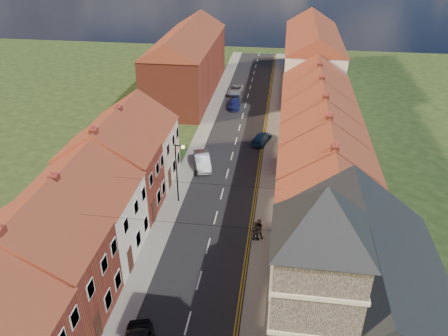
% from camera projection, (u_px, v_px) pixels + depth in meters
% --- Properties ---
extents(road, '(7.00, 90.00, 0.02)m').
position_uv_depth(road, '(232.00, 156.00, 49.69)').
color(road, black).
rests_on(road, ground).
extents(pavement_left, '(1.80, 90.00, 0.12)m').
position_uv_depth(pavement_left, '(194.00, 153.00, 50.20)').
color(pavement_left, '#9C988E').
rests_on(pavement_left, ground).
extents(pavement_right, '(1.80, 90.00, 0.12)m').
position_uv_depth(pavement_right, '(271.00, 158.00, 49.14)').
color(pavement_right, '#9C988E').
rests_on(pavement_right, ground).
extents(church, '(11.25, 14.25, 15.20)m').
position_uv_depth(church, '(349.00, 305.00, 22.67)').
color(church, '#2D251F').
rests_on(church, ground).
extents(cottage_r_tudor, '(8.30, 5.20, 9.00)m').
position_uv_depth(cottage_r_tudor, '(331.00, 221.00, 31.46)').
color(cottage_r_tudor, white).
rests_on(cottage_r_tudor, ground).
extents(cottage_r_white_near, '(8.30, 6.00, 9.00)m').
position_uv_depth(cottage_r_white_near, '(326.00, 182.00, 36.11)').
color(cottage_r_white_near, white).
rests_on(cottage_r_white_near, ground).
extents(cottage_r_cream_mid, '(8.30, 5.20, 9.00)m').
position_uv_depth(cottage_r_cream_mid, '(323.00, 152.00, 40.76)').
color(cottage_r_cream_mid, white).
rests_on(cottage_r_cream_mid, ground).
extents(cottage_r_pink, '(8.30, 6.00, 9.00)m').
position_uv_depth(cottage_r_pink, '(320.00, 129.00, 45.43)').
color(cottage_r_pink, brown).
rests_on(cottage_r_pink, ground).
extents(cottage_r_white_far, '(8.30, 5.20, 9.00)m').
position_uv_depth(cottage_r_white_far, '(317.00, 110.00, 50.08)').
color(cottage_r_white_far, white).
rests_on(cottage_r_white_far, ground).
extents(cottage_r_cream_far, '(8.30, 6.00, 9.00)m').
position_uv_depth(cottage_r_cream_far, '(315.00, 94.00, 54.74)').
color(cottage_r_cream_far, white).
rests_on(cottage_r_cream_far, ground).
extents(cottage_l_cream, '(8.30, 6.30, 9.10)m').
position_uv_depth(cottage_l_cream, '(39.00, 263.00, 27.51)').
color(cottage_l_cream, brown).
rests_on(cottage_l_cream, ground).
extents(cottage_l_white, '(8.30, 6.90, 8.80)m').
position_uv_depth(cottage_l_white, '(82.00, 207.00, 33.10)').
color(cottage_l_white, white).
rests_on(cottage_l_white, ground).
extents(cottage_l_brick_mid, '(8.30, 5.70, 9.10)m').
position_uv_depth(cottage_l_brick_mid, '(111.00, 167.00, 38.29)').
color(cottage_l_brick_mid, brown).
rests_on(cottage_l_brick_mid, ground).
extents(cottage_l_pink, '(8.30, 6.30, 8.80)m').
position_uv_depth(cottage_l_pink, '(132.00, 140.00, 43.36)').
color(cottage_l_pink, '#FADEC6').
rests_on(cottage_l_pink, ground).
extents(block_right_far, '(8.30, 24.20, 10.50)m').
position_uv_depth(block_right_far, '(312.00, 55.00, 67.54)').
color(block_right_far, white).
rests_on(block_right_far, ground).
extents(block_left_far, '(8.30, 24.20, 10.50)m').
position_uv_depth(block_left_far, '(187.00, 59.00, 65.47)').
color(block_left_far, brown).
rests_on(block_left_far, ground).
extents(lamppost, '(0.88, 0.15, 6.00)m').
position_uv_depth(lamppost, '(178.00, 170.00, 39.79)').
color(lamppost, black).
rests_on(lamppost, pavement_left).
extents(car_mid, '(2.80, 4.70, 1.46)m').
position_uv_depth(car_mid, '(202.00, 161.00, 47.19)').
color(car_mid, '#9D9FA4').
rests_on(car_mid, ground).
extents(car_far, '(1.90, 4.14, 1.17)m').
position_uv_depth(car_far, '(234.00, 103.00, 62.52)').
color(car_far, navy).
rests_on(car_far, ground).
extents(car_distant, '(2.37, 4.61, 1.25)m').
position_uv_depth(car_distant, '(235.00, 90.00, 67.44)').
color(car_distant, '#A3A4AA').
rests_on(car_distant, ground).
extents(pedestrian_right, '(1.03, 0.86, 1.92)m').
position_uv_depth(pedestrian_right, '(258.00, 229.00, 36.15)').
color(pedestrian_right, '#2A2322').
rests_on(pedestrian_right, pavement_right).
extents(car_far_b, '(2.61, 4.23, 1.15)m').
position_uv_depth(car_far_b, '(261.00, 138.00, 52.49)').
color(car_far_b, navy).
rests_on(car_far_b, ground).
extents(pedestrian_right_b, '(0.88, 0.70, 1.73)m').
position_uv_depth(pedestrian_right_b, '(255.00, 231.00, 36.08)').
color(pedestrian_right_b, black).
rests_on(pedestrian_right_b, pavement_right).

